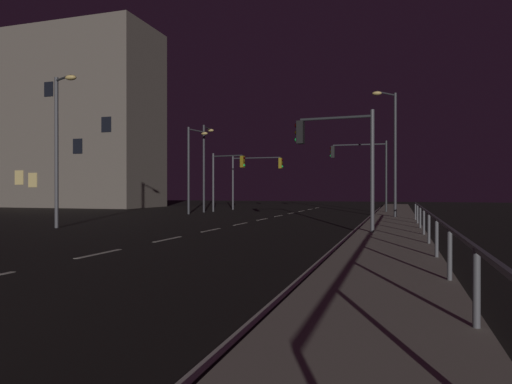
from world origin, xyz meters
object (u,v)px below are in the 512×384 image
(street_lamp_far_end, at_px, (205,160))
(street_lamp_mid_block, at_px, (59,137))
(traffic_light_far_center, at_px, (255,171))
(traffic_light_near_left, at_px, (227,171))
(street_lamp_across_street, at_px, (392,142))
(traffic_light_mid_left, at_px, (336,148))
(street_lamp_median, at_px, (192,161))
(traffic_light_overhead_east, at_px, (361,162))
(building_distant, at_px, (75,120))

(street_lamp_far_end, bearing_deg, street_lamp_mid_block, -90.33)
(traffic_light_far_center, bearing_deg, traffic_light_near_left, -103.69)
(traffic_light_near_left, xyz_separation_m, street_lamp_mid_block, (-1.66, -17.76, 0.87))
(street_lamp_across_street, xyz_separation_m, street_lamp_far_end, (-14.87, 4.93, -0.49))
(traffic_light_near_left, distance_m, street_lamp_across_street, 14.61)
(traffic_light_mid_left, height_order, street_lamp_median, street_lamp_median)
(traffic_light_near_left, height_order, traffic_light_mid_left, traffic_light_mid_left)
(traffic_light_overhead_east, relative_size, street_lamp_far_end, 0.77)
(building_distant, bearing_deg, street_lamp_across_street, -20.00)
(street_lamp_mid_block, relative_size, building_distant, 0.38)
(street_lamp_median, xyz_separation_m, street_lamp_mid_block, (-0.28, -13.91, 0.27))
(traffic_light_overhead_east, xyz_separation_m, traffic_light_far_center, (-9.81, 3.29, -0.44))
(traffic_light_near_left, distance_m, traffic_light_mid_left, 20.34)
(traffic_light_overhead_east, relative_size, traffic_light_mid_left, 1.14)
(traffic_light_overhead_east, distance_m, street_lamp_across_street, 7.46)
(traffic_light_far_center, bearing_deg, street_lamp_mid_block, -97.04)
(traffic_light_overhead_east, relative_size, building_distant, 0.29)
(street_lamp_mid_block, bearing_deg, traffic_light_near_left, 84.65)
(traffic_light_overhead_east, distance_m, traffic_light_mid_left, 18.05)
(street_lamp_mid_block, xyz_separation_m, street_lamp_far_end, (0.10, 16.80, -0.01))
(traffic_light_mid_left, xyz_separation_m, street_lamp_mid_block, (-12.96, -0.84, 0.78))
(traffic_light_near_left, distance_m, street_lamp_mid_block, 17.86)
(traffic_light_far_center, height_order, street_lamp_far_end, street_lamp_far_end)
(traffic_light_near_left, height_order, street_lamp_far_end, street_lamp_far_end)
(street_lamp_median, bearing_deg, traffic_light_far_center, 73.44)
(street_lamp_median, relative_size, street_lamp_far_end, 0.92)
(street_lamp_across_street, xyz_separation_m, street_lamp_mid_block, (-14.96, -11.87, -0.48))
(street_lamp_mid_block, height_order, street_lamp_far_end, street_lamp_mid_block)
(traffic_light_mid_left, bearing_deg, street_lamp_across_street, 79.68)
(street_lamp_across_street, distance_m, street_lamp_far_end, 15.67)
(street_lamp_far_end, bearing_deg, traffic_light_overhead_east, 9.49)
(traffic_light_near_left, height_order, street_lamp_mid_block, street_lamp_mid_block)
(traffic_light_overhead_east, xyz_separation_m, street_lamp_far_end, (-12.45, -2.08, 0.25))
(building_distant, bearing_deg, traffic_light_near_left, -17.35)
(traffic_light_overhead_east, relative_size, traffic_light_near_left, 1.12)
(traffic_light_far_center, relative_size, street_lamp_mid_block, 0.70)
(traffic_light_near_left, xyz_separation_m, street_lamp_far_end, (-1.57, -0.96, 0.85))
(traffic_light_mid_left, distance_m, building_distant, 39.86)
(street_lamp_mid_block, xyz_separation_m, building_distant, (-18.81, 24.16, 5.26))
(traffic_light_mid_left, height_order, traffic_light_far_center, traffic_light_far_center)
(traffic_light_mid_left, bearing_deg, street_lamp_far_end, 128.86)
(street_lamp_far_end, bearing_deg, building_distant, 158.73)
(traffic_light_near_left, xyz_separation_m, street_lamp_across_street, (13.30, -5.89, 1.35))
(street_lamp_median, relative_size, street_lamp_mid_block, 0.91)
(street_lamp_far_end, bearing_deg, traffic_light_near_left, 31.53)
(traffic_light_mid_left, bearing_deg, traffic_light_near_left, 123.71)
(street_lamp_far_end, bearing_deg, street_lamp_median, -86.35)
(street_lamp_across_street, distance_m, street_lamp_median, 14.84)
(traffic_light_mid_left, xyz_separation_m, building_distant, (-31.76, 23.32, 6.04))
(street_lamp_across_street, bearing_deg, street_lamp_far_end, 161.65)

